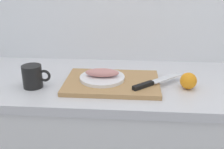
% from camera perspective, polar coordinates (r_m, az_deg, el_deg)
% --- Properties ---
extents(cutting_board, '(0.43, 0.30, 0.02)m').
position_cam_1_polar(cutting_board, '(1.24, 0.00, -1.71)').
color(cutting_board, tan).
rests_on(cutting_board, kitchen_counter).
extents(white_plate, '(0.21, 0.21, 0.01)m').
position_cam_1_polar(white_plate, '(1.25, -2.07, -0.69)').
color(white_plate, white).
rests_on(white_plate, cutting_board).
extents(fish_fillet, '(0.16, 0.07, 0.04)m').
position_cam_1_polar(fish_fillet, '(1.24, -2.09, 0.39)').
color(fish_fillet, tan).
rests_on(fish_fillet, white_plate).
extents(chef_knife, '(0.24, 0.21, 0.02)m').
position_cam_1_polar(chef_knife, '(1.21, 8.44, -1.71)').
color(chef_knife, silver).
rests_on(chef_knife, cutting_board).
extents(coffee_mug_0, '(0.13, 0.09, 0.10)m').
position_cam_1_polar(coffee_mug_0, '(1.26, -16.35, -0.38)').
color(coffee_mug_0, black).
rests_on(coffee_mug_0, kitchen_counter).
extents(orange_0, '(0.07, 0.07, 0.07)m').
position_cam_1_polar(orange_0, '(1.24, 15.81, -1.29)').
color(orange_0, orange).
rests_on(orange_0, kitchen_counter).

